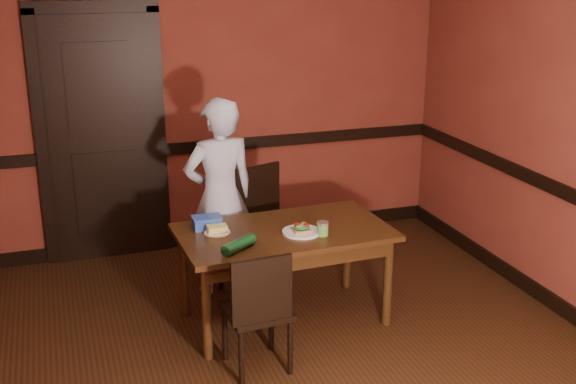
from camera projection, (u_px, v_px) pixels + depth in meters
floor at (305, 365)px, 4.58m from camera, size 4.00×4.50×0.01m
wall_back at (218, 94)px, 6.19m from camera, size 4.00×0.02×2.70m
wall_front at (566, 353)px, 2.13m from camera, size 4.00×0.02×2.70m
dado_back at (220, 145)px, 6.32m from camera, size 4.00×0.03×0.10m
baseboard_back at (223, 235)px, 6.58m from camera, size 4.00×0.03×0.12m
baseboard_right at (566, 311)px, 5.16m from camera, size 0.03×4.50×0.12m
door at (101, 133)px, 5.94m from camera, size 1.05×0.07×2.20m
dining_table at (284, 275)px, 5.07m from camera, size 1.48×0.87×0.68m
chair_far at (254, 234)px, 5.47m from camera, size 0.57×0.57×0.95m
chair_near at (256, 309)px, 4.45m from camera, size 0.41×0.41×0.81m
person at (220, 197)px, 5.40m from camera, size 0.59×0.43×1.51m
sandwich_plate at (301, 230)px, 4.90m from camera, size 0.26×0.26×0.07m
sauce_jar at (323, 229)px, 4.85m from camera, size 0.08×0.08×0.10m
cheese_saucer at (217, 230)px, 4.89m from camera, size 0.18×0.18×0.06m
food_tub at (207, 222)px, 4.99m from camera, size 0.20×0.14×0.08m
wrapped_veg at (239, 245)px, 4.61m from camera, size 0.26×0.22×0.08m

